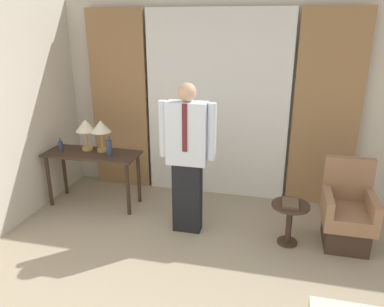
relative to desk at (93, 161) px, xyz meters
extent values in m
cube|color=beige|center=(1.54, 0.88, 0.72)|extent=(10.00, 0.06, 2.70)
cube|color=white|center=(1.54, 0.75, 0.66)|extent=(1.96, 0.06, 2.58)
cube|color=#997047|center=(0.10, 0.75, 0.66)|extent=(0.84, 0.06, 2.58)
cube|color=#997047|center=(2.99, 0.75, 0.66)|extent=(0.84, 0.06, 2.58)
cube|color=#38281E|center=(0.00, 0.00, 0.10)|extent=(1.27, 0.50, 0.03)
cylinder|color=#38281E|center=(-0.57, -0.19, -0.27)|extent=(0.05, 0.05, 0.72)
cylinder|color=#38281E|center=(0.57, -0.19, -0.27)|extent=(0.05, 0.05, 0.72)
cylinder|color=#38281E|center=(-0.57, 0.19, -0.27)|extent=(0.05, 0.05, 0.72)
cylinder|color=#38281E|center=(0.57, 0.19, -0.27)|extent=(0.05, 0.05, 0.72)
cylinder|color=tan|center=(-0.11, 0.10, 0.14)|extent=(0.15, 0.15, 0.04)
cylinder|color=tan|center=(-0.11, 0.10, 0.27)|extent=(0.02, 0.02, 0.23)
cone|color=beige|center=(-0.11, 0.10, 0.46)|extent=(0.26, 0.26, 0.16)
cylinder|color=tan|center=(0.11, 0.10, 0.14)|extent=(0.15, 0.15, 0.04)
cylinder|color=tan|center=(0.11, 0.10, 0.27)|extent=(0.02, 0.02, 0.23)
cone|color=beige|center=(0.11, 0.10, 0.46)|extent=(0.26, 0.26, 0.16)
cylinder|color=#2D3851|center=(0.29, -0.06, 0.22)|extent=(0.08, 0.08, 0.21)
cylinder|color=#2D3851|center=(0.29, -0.06, 0.36)|extent=(0.03, 0.03, 0.06)
cylinder|color=#2D3851|center=(-0.43, -0.03, 0.19)|extent=(0.06, 0.06, 0.14)
cylinder|color=#2D3851|center=(-0.43, -0.03, 0.27)|extent=(0.03, 0.03, 0.04)
cube|color=black|center=(1.41, -0.37, -0.20)|extent=(0.33, 0.18, 0.86)
cube|color=silver|center=(1.41, -0.37, 0.59)|extent=(0.46, 0.21, 0.72)
cube|color=#5B1E23|center=(1.41, -0.48, 0.68)|extent=(0.06, 0.01, 0.54)
cylinder|color=silver|center=(1.13, -0.37, 0.62)|extent=(0.10, 0.10, 0.64)
cylinder|color=silver|center=(1.69, -0.37, 0.62)|extent=(0.10, 0.10, 0.64)
sphere|color=tan|center=(1.41, -0.37, 1.05)|extent=(0.21, 0.21, 0.21)
cube|color=#38281E|center=(3.22, -0.28, -0.49)|extent=(0.46, 0.53, 0.28)
cube|color=#936B4C|center=(3.22, -0.28, -0.27)|extent=(0.54, 0.62, 0.16)
cube|color=#936B4C|center=(3.22, 0.00, 0.07)|extent=(0.54, 0.10, 0.51)
cube|color=#936B4C|center=(2.99, -0.28, -0.10)|extent=(0.08, 0.62, 0.18)
cube|color=#936B4C|center=(3.45, -0.28, -0.10)|extent=(0.08, 0.62, 0.18)
cylinder|color=#38281E|center=(2.60, -0.40, -0.62)|extent=(0.23, 0.23, 0.02)
cylinder|color=#38281E|center=(2.60, -0.40, -0.40)|extent=(0.07, 0.07, 0.47)
cylinder|color=#38281E|center=(2.60, -0.40, -0.15)|extent=(0.42, 0.42, 0.03)
cube|color=brown|center=(2.59, -0.41, -0.12)|extent=(0.18, 0.25, 0.03)
camera|label=1|loc=(2.41, -4.26, 1.76)|focal=35.00mm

